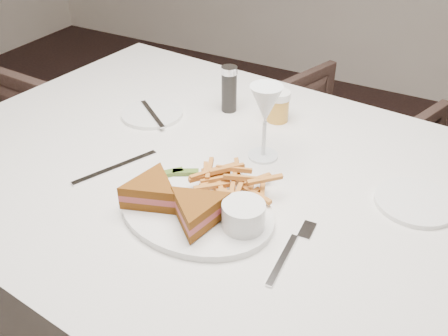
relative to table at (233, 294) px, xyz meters
name	(u,v)px	position (x,y,z in m)	size (l,w,h in m)	color
table	(233,294)	(0.00, 0.00, 0.00)	(1.45, 0.96, 0.75)	silver
chair_far	(338,148)	(-0.01, 0.95, -0.08)	(0.57, 0.53, 0.59)	#47332C
table_setting	(222,173)	(0.00, -0.05, 0.41)	(0.84, 0.65, 0.18)	white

